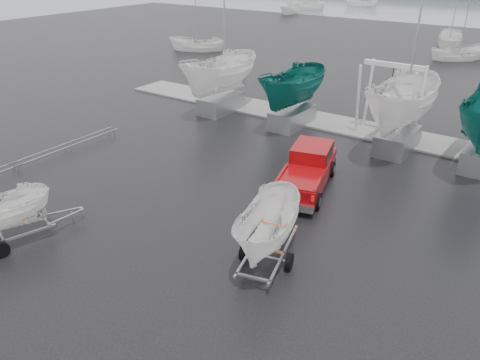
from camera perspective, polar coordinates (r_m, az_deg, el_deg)
ground_plane at (r=19.64m, az=-6.73°, el=-3.22°), size 120.00×120.00×0.00m
dock at (r=29.70m, az=10.01°, el=7.10°), size 30.00×3.00×0.12m
pickup_truck at (r=21.03m, az=8.31°, el=1.55°), size 3.05×5.52×1.74m
trailer_hitched at (r=14.91m, az=3.67°, el=-1.30°), size 2.09×3.78×5.02m
boat_hoist at (r=27.63m, az=17.89°, el=10.48°), size 3.30×2.18×4.12m
keelboat_0 at (r=30.15m, az=-2.46°, el=15.91°), size 2.63×3.20×10.81m
keelboat_1 at (r=27.64m, az=6.67°, el=13.96°), size 2.39×3.20×7.46m
keelboat_2 at (r=24.99m, az=19.90°, el=12.91°), size 2.81×3.20×10.99m
mast_rack_0 at (r=26.35m, az=-20.29°, el=4.02°), size 0.56×6.50×0.06m
moored_boat_0 at (r=51.36m, az=-5.25°, el=15.41°), size 3.05×3.02×10.93m
moored_boat_1 at (r=58.24m, az=24.05°, el=14.63°), size 2.94×3.00×11.28m
moored_boat_2 at (r=51.32m, az=25.03°, el=13.14°), size 3.15×3.14×10.92m
moored_boat_4 at (r=83.05m, az=6.18°, el=19.52°), size 2.26×2.31×10.90m
moored_boat_6 at (r=88.63m, az=7.90°, el=19.85°), size 3.18×3.12×11.63m
moored_boat_7 at (r=95.27m, az=14.52°, el=19.74°), size 2.58×2.52×11.08m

